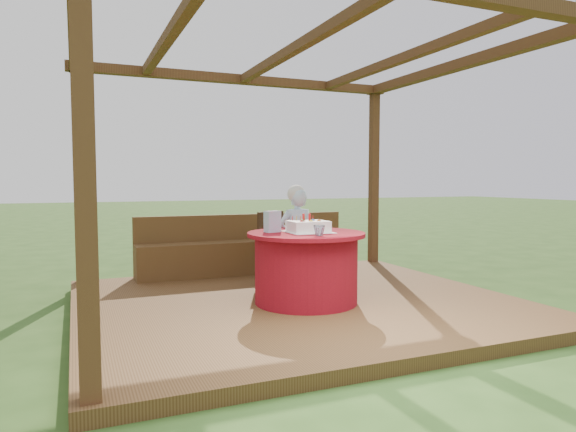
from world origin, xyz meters
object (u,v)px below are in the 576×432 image
Objects in this scene: gift_bag at (272,222)px; elderly_woman at (296,236)px; table at (306,267)px; chair at (277,243)px; birthday_cake at (308,226)px; bench at (247,254)px; drinking_glass at (319,231)px.

elderly_woman is at bearing 32.75° from gift_bag.
gift_bag is (-0.32, 0.15, 0.47)m from table.
table is 0.59m from gift_bag.
chair is 1.21m from birthday_cake.
gift_bag is at bearing 154.46° from table.
gift_bag reaches higher than bench.
birthday_cake is (0.05, -1.90, 0.53)m from bench.
chair is 0.72× the size of elderly_woman.
chair is at bearing 83.96° from drinking_glass.
bench is 1.97m from birthday_cake.
bench is 0.78m from chair.
elderly_woman reaches higher than drinking_glass.
elderly_woman reaches higher than chair.
chair reaches higher than table.
table is at bearing -104.96° from elderly_woman.
chair is 3.97× the size of gift_bag.
birthday_cake is 4.07× the size of drinking_glass.
table is 10.84× the size of drinking_glass.
birthday_cake is 2.07× the size of gift_bag.
birthday_cake is (0.02, 0.00, 0.42)m from table.
chair is 7.81× the size of drinking_glass.
birthday_cake is at bearing 5.79° from table.
chair is 1.56m from drinking_glass.
elderly_woman reaches higher than gift_bag.
bench is 1.31m from elderly_woman.
elderly_woman is 1.05m from drinking_glass.
birthday_cake reaches higher than drinking_glass.
bench is at bearing 99.13° from elderly_woman.
table is 5.52× the size of gift_bag.
drinking_glass is (-0.20, -1.02, 0.17)m from elderly_woman.
chair is (0.14, 1.17, 0.11)m from table.
bench is 6.55× the size of birthday_cake.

